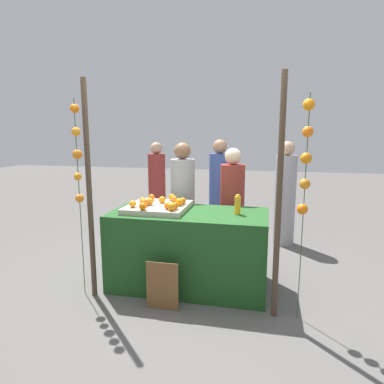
{
  "coord_description": "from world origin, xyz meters",
  "views": [
    {
      "loc": [
        0.84,
        -3.6,
        1.76
      ],
      "look_at": [
        0.0,
        0.15,
        1.07
      ],
      "focal_mm": 31.74,
      "sensor_mm": 36.0,
      "label": 1
    }
  ],
  "objects_px": {
    "chalkboard_sign": "(163,286)",
    "vendor_right": "(232,212)",
    "juice_bottle": "(238,205)",
    "vendor_left": "(183,207)",
    "stall_counter": "(189,249)",
    "orange_0": "(168,206)",
    "orange_1": "(143,200)"
  },
  "relations": [
    {
      "from": "juice_bottle",
      "to": "vendor_left",
      "type": "bearing_deg",
      "value": 137.91
    },
    {
      "from": "vendor_right",
      "to": "stall_counter",
      "type": "bearing_deg",
      "value": -120.86
    },
    {
      "from": "orange_0",
      "to": "orange_1",
      "type": "relative_size",
      "value": 1.03
    },
    {
      "from": "juice_bottle",
      "to": "chalkboard_sign",
      "type": "relative_size",
      "value": 0.43
    },
    {
      "from": "orange_1",
      "to": "vendor_right",
      "type": "distance_m",
      "value": 1.19
    },
    {
      "from": "stall_counter",
      "to": "orange_0",
      "type": "relative_size",
      "value": 22.79
    },
    {
      "from": "orange_1",
      "to": "vendor_right",
      "type": "bearing_deg",
      "value": 33.07
    },
    {
      "from": "vendor_left",
      "to": "vendor_right",
      "type": "height_order",
      "value": "vendor_left"
    },
    {
      "from": "juice_bottle",
      "to": "vendor_left",
      "type": "height_order",
      "value": "vendor_left"
    },
    {
      "from": "chalkboard_sign",
      "to": "vendor_right",
      "type": "height_order",
      "value": "vendor_right"
    },
    {
      "from": "orange_0",
      "to": "juice_bottle",
      "type": "relative_size",
      "value": 0.35
    },
    {
      "from": "stall_counter",
      "to": "vendor_left",
      "type": "bearing_deg",
      "value": 109.51
    },
    {
      "from": "stall_counter",
      "to": "chalkboard_sign",
      "type": "relative_size",
      "value": 3.46
    },
    {
      "from": "orange_0",
      "to": "orange_1",
      "type": "xyz_separation_m",
      "value": [
        -0.37,
        0.22,
        -0.0
      ]
    },
    {
      "from": "stall_counter",
      "to": "orange_0",
      "type": "distance_m",
      "value": 0.6
    },
    {
      "from": "stall_counter",
      "to": "orange_1",
      "type": "xyz_separation_m",
      "value": [
        -0.57,
        0.05,
        0.53
      ]
    },
    {
      "from": "chalkboard_sign",
      "to": "vendor_left",
      "type": "bearing_deg",
      "value": 95.25
    },
    {
      "from": "orange_1",
      "to": "vendor_right",
      "type": "xyz_separation_m",
      "value": [
        0.98,
        0.64,
        -0.24
      ]
    },
    {
      "from": "juice_bottle",
      "to": "stall_counter",
      "type": "bearing_deg",
      "value": -179.03
    },
    {
      "from": "stall_counter",
      "to": "chalkboard_sign",
      "type": "bearing_deg",
      "value": -103.31
    },
    {
      "from": "orange_1",
      "to": "vendor_left",
      "type": "height_order",
      "value": "vendor_left"
    },
    {
      "from": "chalkboard_sign",
      "to": "orange_1",
      "type": "bearing_deg",
      "value": 124.14
    },
    {
      "from": "orange_1",
      "to": "vendor_left",
      "type": "bearing_deg",
      "value": 65.5
    },
    {
      "from": "orange_0",
      "to": "chalkboard_sign",
      "type": "distance_m",
      "value": 0.84
    },
    {
      "from": "juice_bottle",
      "to": "orange_0",
      "type": "bearing_deg",
      "value": -166.15
    },
    {
      "from": "orange_0",
      "to": "vendor_left",
      "type": "distance_m",
      "value": 0.93
    },
    {
      "from": "juice_bottle",
      "to": "chalkboard_sign",
      "type": "xyz_separation_m",
      "value": [
        -0.68,
        -0.59,
        -0.74
      ]
    },
    {
      "from": "orange_1",
      "to": "chalkboard_sign",
      "type": "xyz_separation_m",
      "value": [
        0.43,
        -0.63,
        -0.73
      ]
    },
    {
      "from": "stall_counter",
      "to": "vendor_left",
      "type": "height_order",
      "value": "vendor_left"
    },
    {
      "from": "orange_1",
      "to": "juice_bottle",
      "type": "relative_size",
      "value": 0.34
    },
    {
      "from": "chalkboard_sign",
      "to": "vendor_left",
      "type": "distance_m",
      "value": 1.41
    },
    {
      "from": "stall_counter",
      "to": "vendor_right",
      "type": "bearing_deg",
      "value": 59.14
    }
  ]
}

